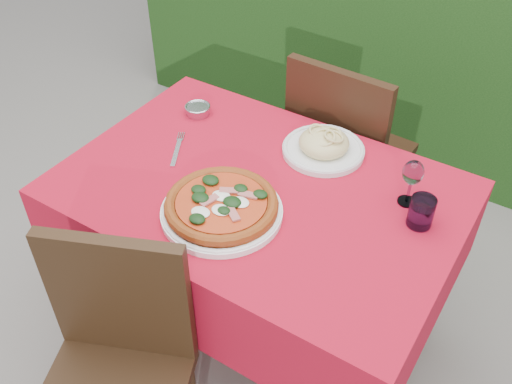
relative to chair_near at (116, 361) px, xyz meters
The scene contains 10 objects.
ground 0.82m from the chair_near, 83.10° to the left, with size 60.00×60.00×0.00m, color #66605C.
dining_table 0.64m from the chair_near, 83.10° to the left, with size 1.26×0.86×0.75m.
chair_near is the anchor object (origin of this frame).
chair_far 1.23m from the chair_near, 84.99° to the left, with size 0.44×0.44×0.94m.
pizza_plate 0.53m from the chair_near, 83.39° to the left, with size 0.37×0.37×0.07m.
pasta_plate 0.95m from the chair_near, 79.57° to the left, with size 0.28×0.28×0.08m.
water_glass 0.97m from the chair_near, 52.42° to the left, with size 0.07×0.07×0.10m.
wine_glass 1.01m from the chair_near, 58.25° to the left, with size 0.06×0.06×0.16m.
fork 0.71m from the chair_near, 112.25° to the left, with size 0.03×0.21×0.01m, color silver.
steel_ramekin 0.96m from the chair_near, 111.59° to the left, with size 0.09×0.09×0.03m, color #B2B3BA.
Camera 1 is at (0.74, -1.18, 1.92)m, focal length 40.00 mm.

